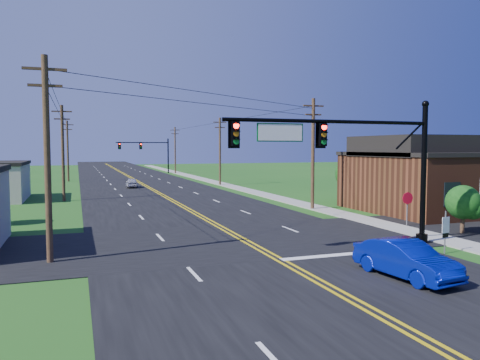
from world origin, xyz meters
name	(u,v)px	position (x,y,z in m)	size (l,w,h in m)	color
ground	(369,314)	(0.00, 0.00, 0.00)	(260.00, 260.00, 0.00)	#1A4E16
road_main	(144,186)	(0.00, 50.00, 0.02)	(16.00, 220.00, 0.04)	black
road_cross	(239,240)	(0.00, 12.00, 0.02)	(70.00, 10.00, 0.04)	black
sidewalk	(245,190)	(10.50, 40.00, 0.04)	(2.00, 160.00, 0.08)	gray
signal_mast_main	(350,154)	(4.34, 8.00, 4.75)	(11.30, 0.60, 7.48)	black
signal_mast_far	(146,150)	(4.44, 80.00, 4.55)	(10.98, 0.60, 7.48)	black
brick_building	(449,181)	(20.00, 18.00, 2.35)	(14.20, 11.20, 4.70)	#5C2D1A
utility_pole_left_a	(47,155)	(-9.50, 10.00, 4.72)	(1.80, 0.28, 9.00)	#332717
utility_pole_left_b	(63,151)	(-9.50, 35.00, 4.72)	(1.80, 0.28, 9.00)	#332717
utility_pole_left_c	(68,150)	(-9.50, 62.00, 4.72)	(1.80, 0.28, 9.00)	#332717
utility_pole_right_a	(313,152)	(9.80, 22.00, 4.72)	(1.80, 0.28, 9.00)	#332717
utility_pole_right_b	(220,150)	(9.80, 48.00, 4.72)	(1.80, 0.28, 9.00)	#332717
utility_pole_right_c	(175,149)	(9.80, 78.00, 4.72)	(1.80, 0.28, 9.00)	#332717
tree_right_back	(351,174)	(16.00, 26.00, 2.60)	(3.00, 3.00, 4.10)	#332717
shrub_corner	(463,202)	(13.00, 9.50, 1.85)	(2.00, 2.00, 2.86)	#332717
blue_car	(406,260)	(3.58, 2.81, 0.73)	(1.54, 4.41, 1.45)	#061496
distant_car	(132,183)	(-1.83, 47.80, 0.60)	(1.41, 3.50, 1.19)	silver
route_sign	(445,229)	(8.18, 5.69, 1.19)	(0.51, 0.13, 2.05)	slate
stop_sign	(407,202)	(11.58, 12.61, 1.60)	(0.79, 0.11, 2.22)	slate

